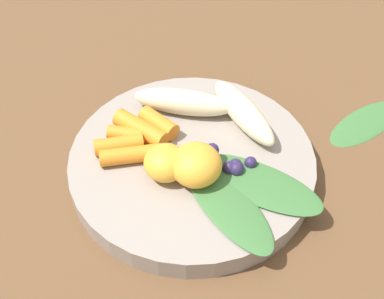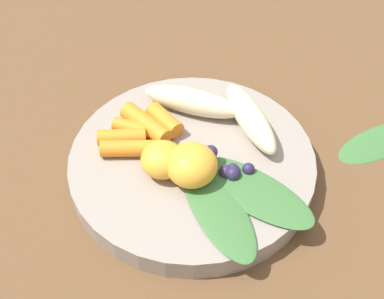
{
  "view_description": "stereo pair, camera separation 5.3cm",
  "coord_description": "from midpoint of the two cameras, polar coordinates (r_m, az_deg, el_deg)",
  "views": [
    {
      "loc": [
        0.24,
        0.26,
        0.42
      ],
      "look_at": [
        0.0,
        0.0,
        0.04
      ],
      "focal_mm": 48.12,
      "sensor_mm": 36.0,
      "label": 1
    },
    {
      "loc": [
        0.2,
        0.3,
        0.42
      ],
      "look_at": [
        0.0,
        0.0,
        0.04
      ],
      "focal_mm": 48.12,
      "sensor_mm": 36.0,
      "label": 2
    }
  ],
  "objects": [
    {
      "name": "ground_plane",
      "position": [
        0.55,
        2.73,
        -2.61
      ],
      "size": [
        2.4,
        2.4,
        0.0
      ],
      "primitive_type": "plane",
      "color": "brown"
    },
    {
      "name": "carrot_front",
      "position": [
        0.56,
        -0.45,
        3.11
      ],
      "size": [
        0.02,
        0.05,
        0.02
      ],
      "primitive_type": "cylinder",
      "rotation": [
        0.0,
        1.57,
        4.8
      ],
      "color": "orange",
      "rests_on": "bowl"
    },
    {
      "name": "carrot_mid_left",
      "position": [
        0.55,
        -2.44,
        2.72
      ],
      "size": [
        0.03,
        0.07,
        0.02
      ],
      "primitive_type": "cylinder",
      "rotation": [
        0.0,
        1.57,
        4.9
      ],
      "color": "orange",
      "rests_on": "bowl"
    },
    {
      "name": "carrot_mid_right",
      "position": [
        0.55,
        -3.33,
        2.13
      ],
      "size": [
        0.05,
        0.05,
        0.02
      ],
      "primitive_type": "cylinder",
      "rotation": [
        0.0,
        1.57,
        5.37
      ],
      "color": "orange",
      "rests_on": "bowl"
    },
    {
      "name": "blueberry_pile",
      "position": [
        0.52,
        7.13,
        -2.23
      ],
      "size": [
        0.04,
        0.04,
        0.03
      ],
      "color": "#2D234C",
      "rests_on": "bowl"
    },
    {
      "name": "banana_peeled_right",
      "position": [
        0.56,
        9.33,
        3.24
      ],
      "size": [
        0.06,
        0.12,
        0.03
      ],
      "primitive_type": "ellipsoid",
      "rotation": [
        0.0,
        0.0,
        4.46
      ],
      "color": "beige",
      "rests_on": "bowl"
    },
    {
      "name": "kale_leaf_right",
      "position": [
        0.51,
        9.73,
        -4.72
      ],
      "size": [
        0.09,
        0.14,
        0.0
      ],
      "primitive_type": "ellipsoid",
      "rotation": [
        0.0,
        0.0,
        8.17
      ],
      "color": "#3D7038",
      "rests_on": "bowl"
    },
    {
      "name": "carrot_small",
      "position": [
        0.53,
        -3.98,
        -0.03
      ],
      "size": [
        0.06,
        0.05,
        0.02
      ],
      "primitive_type": "cylinder",
      "rotation": [
        0.0,
        1.57,
        5.7
      ],
      "color": "orange",
      "rests_on": "bowl"
    },
    {
      "name": "kale_leaf_left",
      "position": [
        0.49,
        5.89,
        -6.48
      ],
      "size": [
        0.07,
        0.14,
        0.0
      ],
      "primitive_type": "ellipsoid",
      "rotation": [
        0.0,
        0.0,
        7.66
      ],
      "color": "#3D7038",
      "rests_on": "bowl"
    },
    {
      "name": "orange_segment_near",
      "position": [
        0.5,
        2.98,
        -1.9
      ],
      "size": [
        0.05,
        0.05,
        0.04
      ],
      "primitive_type": "ellipsoid",
      "color": "#F4A833",
      "rests_on": "bowl"
    },
    {
      "name": "orange_segment_far",
      "position": [
        0.51,
        -0.42,
        -1.16
      ],
      "size": [
        0.04,
        0.04,
        0.03
      ],
      "primitive_type": "ellipsoid",
      "color": "#F4A833",
      "rests_on": "bowl"
    },
    {
      "name": "banana_peeled_left",
      "position": [
        0.57,
        2.67,
        5.19
      ],
      "size": [
        0.09,
        0.11,
        0.03
      ],
      "primitive_type": "ellipsoid",
      "rotation": [
        0.0,
        0.0,
        5.35
      ],
      "color": "beige",
      "rests_on": "bowl"
    },
    {
      "name": "bowl",
      "position": [
        0.55,
        2.77,
        -1.76
      ],
      "size": [
        0.26,
        0.26,
        0.03
      ],
      "primitive_type": "cylinder",
      "color": "gray",
      "rests_on": "ground_plane"
    },
    {
      "name": "carrot_rear",
      "position": [
        0.54,
        -5.05,
        1.25
      ],
      "size": [
        0.05,
        0.04,
        0.02
      ],
      "primitive_type": "cylinder",
      "rotation": [
        0.0,
        1.57,
        5.75
      ],
      "color": "orange",
      "rests_on": "bowl"
    },
    {
      "name": "kale_leaf_stray",
      "position": [
        0.63,
        22.41,
        0.78
      ],
      "size": [
        0.12,
        0.05,
        0.01
      ],
      "primitive_type": "ellipsoid",
      "rotation": [
        0.0,
        0.0,
        3.05
      ],
      "color": "#3D7038",
      "rests_on": "ground_plane"
    }
  ]
}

